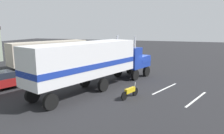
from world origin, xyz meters
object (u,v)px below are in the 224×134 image
(semi_truck, at_px, (94,61))
(parked_bus, at_px, (50,51))
(person_bystander, at_px, (86,74))
(motorcycle, at_px, (130,92))
(parked_car, at_px, (2,80))

(semi_truck, bearing_deg, parked_bus, 51.00)
(person_bystander, bearing_deg, parked_bus, 51.95)
(semi_truck, xyz_separation_m, motorcycle, (-1.37, -3.56, -2.04))
(person_bystander, distance_m, parked_bus, 11.29)
(parked_car, bearing_deg, motorcycle, -82.76)
(parked_bus, bearing_deg, motorcycle, -125.04)
(semi_truck, xyz_separation_m, parked_bus, (8.46, 10.45, -0.46))
(semi_truck, height_order, person_bystander, semi_truck)
(person_bystander, relative_size, parked_bus, 0.15)
(semi_truck, relative_size, parked_car, 2.97)
(parked_bus, bearing_deg, semi_truck, -129.00)
(parked_bus, relative_size, parked_car, 2.32)
(person_bystander, bearing_deg, semi_truck, -133.78)
(person_bystander, bearing_deg, parked_car, 125.88)
(semi_truck, distance_m, parked_car, 8.26)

